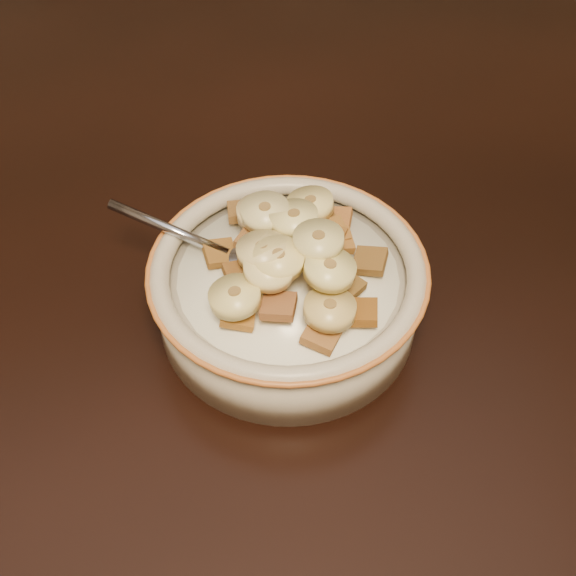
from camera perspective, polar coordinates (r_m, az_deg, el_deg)
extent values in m
cube|color=black|center=(0.54, -6.98, -0.73)|extent=(1.42, 0.94, 0.04)
cube|color=black|center=(1.23, -8.81, 13.89)|extent=(0.44, 0.44, 0.89)
cylinder|color=beige|center=(0.48, 0.00, -0.74)|extent=(0.17, 0.17, 0.04)
cylinder|color=white|center=(0.46, 0.00, 0.91)|extent=(0.14, 0.14, 0.00)
ellipsoid|color=#979DB2|center=(0.47, -3.17, 2.14)|extent=(0.05, 0.05, 0.01)
cube|color=brown|center=(0.47, 3.45, 4.37)|extent=(0.02, 0.02, 0.01)
cube|color=brown|center=(0.44, 2.20, 2.21)|extent=(0.03, 0.03, 0.01)
cube|color=brown|center=(0.46, 6.50, 2.14)|extent=(0.03, 0.03, 0.01)
cube|color=olive|center=(0.42, 2.67, -3.74)|extent=(0.03, 0.03, 0.01)
cube|color=brown|center=(0.44, -3.69, 1.11)|extent=(0.02, 0.02, 0.01)
cube|color=brown|center=(0.44, 4.49, 0.19)|extent=(0.03, 0.03, 0.01)
cube|color=brown|center=(0.47, -0.98, 4.59)|extent=(0.03, 0.03, 0.01)
cube|color=#9A581B|center=(0.43, -3.96, -2.03)|extent=(0.02, 0.02, 0.01)
cube|color=brown|center=(0.49, -3.61, 6.07)|extent=(0.02, 0.02, 0.01)
cube|color=brown|center=(0.43, 5.78, -1.92)|extent=(0.02, 0.02, 0.01)
cube|color=brown|center=(0.47, 3.22, 4.04)|extent=(0.03, 0.03, 0.01)
cube|color=brown|center=(0.46, -2.65, 3.82)|extent=(0.03, 0.03, 0.01)
cube|color=brown|center=(0.43, -0.75, -1.43)|extent=(0.03, 0.03, 0.01)
cube|color=#995C26|center=(0.49, 3.81, 5.34)|extent=(0.03, 0.03, 0.01)
cube|color=brown|center=(0.47, 3.88, 3.78)|extent=(0.02, 0.02, 0.01)
cube|color=#9B5C26|center=(0.48, 1.59, 5.27)|extent=(0.03, 0.03, 0.01)
cube|color=brown|center=(0.48, 2.76, 5.10)|extent=(0.02, 0.02, 0.01)
cube|color=brown|center=(0.48, 0.52, 5.48)|extent=(0.03, 0.03, 0.01)
cube|color=brown|center=(0.49, 2.11, 5.41)|extent=(0.02, 0.02, 0.01)
cube|color=#9B6329|center=(0.46, 0.29, 4.54)|extent=(0.02, 0.02, 0.01)
cube|color=brown|center=(0.47, -5.40, 2.76)|extent=(0.02, 0.02, 0.01)
cylinder|color=#D8C27D|center=(0.44, -2.07, 2.96)|extent=(0.03, 0.03, 0.02)
cylinder|color=#FFE887|center=(0.45, 0.46, 5.50)|extent=(0.04, 0.04, 0.01)
cylinder|color=#F9E980|center=(0.43, 3.32, 1.47)|extent=(0.04, 0.04, 0.01)
cylinder|color=#FFE285|center=(0.43, -0.75, 2.30)|extent=(0.04, 0.04, 0.01)
cylinder|color=#F0D277|center=(0.42, -4.21, -0.69)|extent=(0.03, 0.03, 0.01)
cylinder|color=beige|center=(0.46, -1.83, 6.00)|extent=(0.04, 0.04, 0.01)
cylinder|color=tan|center=(0.42, 3.32, -1.69)|extent=(0.04, 0.04, 0.01)
cylinder|color=#EFD97D|center=(0.48, 1.77, 6.59)|extent=(0.03, 0.03, 0.02)
cylinder|color=#CCC088|center=(0.44, 2.42, 3.75)|extent=(0.03, 0.03, 0.01)
cylinder|color=#FFE288|center=(0.43, -1.50, 1.54)|extent=(0.03, 0.03, 0.01)
cylinder|color=#DCC188|center=(0.47, -2.18, 6.00)|extent=(0.04, 0.04, 0.01)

